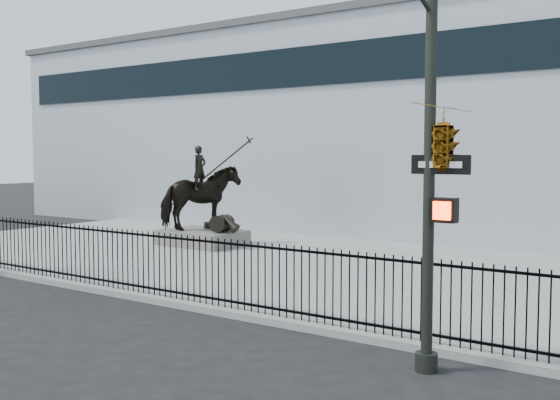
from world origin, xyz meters
The scene contains 7 objects.
ground centered at (0.00, 0.00, 0.00)m, with size 120.00×120.00×0.00m, color black.
plaza centered at (0.00, 7.00, 0.07)m, with size 30.00×12.00×0.15m, color gray.
building centered at (0.00, 20.00, 4.50)m, with size 44.00×14.00×9.00m, color silver.
picket_fence centered at (0.00, 1.25, 0.90)m, with size 22.10×0.10×1.50m.
statue_plinth centered at (-4.95, 8.25, 0.43)m, with size 2.96×2.04×0.56m, color #605C58.
equestrian_statue centered at (-4.90, 8.25, 1.87)m, with size 3.80×2.39×3.22m.
traffic_signal_right centered at (6.47, -2.00, 4.85)m, with size 2.17×6.86×7.00m.
Camera 1 is at (10.95, -9.52, 3.46)m, focal length 42.00 mm.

